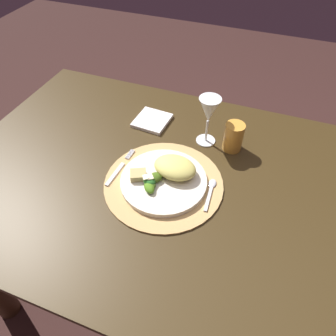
{
  "coord_description": "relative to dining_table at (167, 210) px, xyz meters",
  "views": [
    {
      "loc": [
        0.23,
        -0.61,
        1.45
      ],
      "look_at": [
        -0.0,
        0.02,
        0.74
      ],
      "focal_mm": 33.27,
      "sensor_mm": 36.0,
      "label": 1
    }
  ],
  "objects": [
    {
      "name": "napkin",
      "position": [
        -0.15,
        0.24,
        0.18
      ],
      "size": [
        0.13,
        0.13,
        0.01
      ],
      "primitive_type": "cube",
      "rotation": [
        0.0,
        0.0,
        -0.07
      ],
      "color": "white",
      "rests_on": "dining_table"
    },
    {
      "name": "bread_piece",
      "position": [
        -0.07,
        -0.05,
        0.2
      ],
      "size": [
        0.06,
        0.06,
        0.02
      ],
      "primitive_type": "cube",
      "rotation": [
        0.0,
        0.0,
        0.45
      ],
      "color": "tan",
      "rests_on": "dinner_plate"
    },
    {
      "name": "spoon",
      "position": [
        0.14,
        -0.0,
        0.18
      ],
      "size": [
        0.02,
        0.13,
        0.01
      ],
      "color": "silver",
      "rests_on": "placemat"
    },
    {
      "name": "amber_tumbler",
      "position": [
        0.16,
        0.21,
        0.22
      ],
      "size": [
        0.06,
        0.06,
        0.1
      ],
      "primitive_type": "cylinder",
      "color": "gold",
      "rests_on": "dining_table"
    },
    {
      "name": "wine_glass",
      "position": [
        0.07,
        0.21,
        0.3
      ],
      "size": [
        0.07,
        0.07,
        0.18
      ],
      "color": "silver",
      "rests_on": "dining_table"
    },
    {
      "name": "dinner_plate",
      "position": [
        -0.0,
        -0.03,
        0.18
      ],
      "size": [
        0.26,
        0.26,
        0.02
      ],
      "primitive_type": "cylinder",
      "color": "silver",
      "rests_on": "placemat"
    },
    {
      "name": "pasta_serving",
      "position": [
        0.02,
        0.01,
        0.21
      ],
      "size": [
        0.14,
        0.11,
        0.05
      ],
      "primitive_type": "ellipsoid",
      "rotation": [
        0.0,
        0.0,
        6.18
      ],
      "color": "#DDD168",
      "rests_on": "dinner_plate"
    },
    {
      "name": "salad_greens",
      "position": [
        -0.03,
        -0.06,
        0.2
      ],
      "size": [
        0.07,
        0.1,
        0.03
      ],
      "color": "#3D5A16",
      "rests_on": "dinner_plate"
    },
    {
      "name": "placemat",
      "position": [
        -0.0,
        -0.03,
        0.17
      ],
      "size": [
        0.37,
        0.37,
        0.01
      ],
      "primitive_type": "cylinder",
      "color": "tan",
      "rests_on": "dining_table"
    },
    {
      "name": "fork",
      "position": [
        -0.15,
        -0.02,
        0.18
      ],
      "size": [
        0.02,
        0.17,
        0.0
      ],
      "color": "silver",
      "rests_on": "placemat"
    },
    {
      "name": "dining_table",
      "position": [
        0.0,
        0.0,
        0.0
      ],
      "size": [
        1.38,
        0.93,
        0.72
      ],
      "color": "#382913",
      "rests_on": "ground"
    },
    {
      "name": "ground_plane",
      "position": [
        0.0,
        0.0,
        -0.55
      ],
      "size": [
        6.0,
        6.0,
        0.0
      ],
      "primitive_type": "plane",
      "color": "#361F1B"
    }
  ]
}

